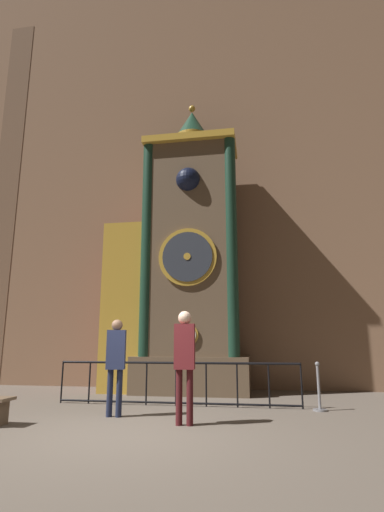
% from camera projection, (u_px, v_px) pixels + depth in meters
% --- Properties ---
extents(ground_plane, '(28.00, 28.00, 0.00)m').
position_uv_depth(ground_plane, '(119.00, 435.00, 5.80)').
color(ground_plane, brown).
extents(cathedral_back_wall, '(24.00, 0.32, 14.79)m').
position_uv_depth(cathedral_back_wall, '(188.00, 158.00, 13.38)').
color(cathedral_back_wall, '#846047').
rests_on(cathedral_back_wall, ground_plane).
extents(clock_tower, '(4.00, 1.80, 8.53)m').
position_uv_depth(clock_tower, '(180.00, 265.00, 11.38)').
color(clock_tower, brown).
rests_on(clock_tower, ground_plane).
extents(railing_fence, '(5.29, 0.05, 0.91)m').
position_uv_depth(railing_fence, '(176.00, 381.00, 8.59)').
color(railing_fence, black).
rests_on(railing_fence, ground_plane).
extents(visitor_near, '(0.38, 0.29, 1.75)m').
position_uv_depth(visitor_near, '(116.00, 357.00, 7.44)').
color(visitor_near, '#1B213A').
rests_on(visitor_near, ground_plane).
extents(visitor_far, '(0.35, 0.24, 1.85)m').
position_uv_depth(visitor_far, '(185.00, 354.00, 6.71)').
color(visitor_far, '#461518').
rests_on(visitor_far, ground_plane).
extents(stanchion_post, '(0.28, 0.28, 0.94)m').
position_uv_depth(stanchion_post, '(319.00, 395.00, 7.91)').
color(stanchion_post, gray).
rests_on(stanchion_post, ground_plane).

